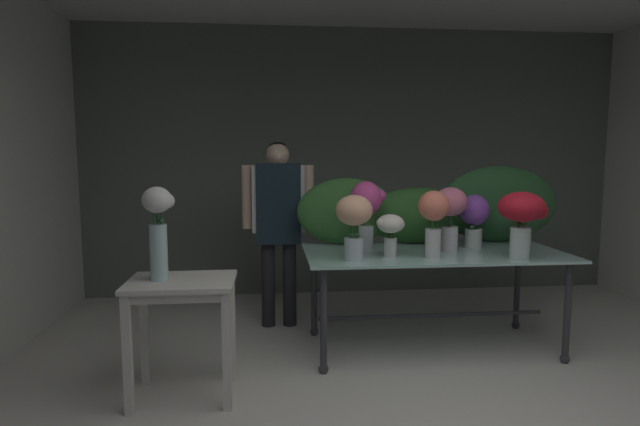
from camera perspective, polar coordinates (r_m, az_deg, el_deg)
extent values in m
plane|color=silver|center=(4.21, 7.78, -14.85)|extent=(7.99, 7.99, 0.00)
cube|color=slate|center=(5.70, 3.76, 5.56)|extent=(5.92, 0.12, 2.86)
cube|color=#A5D7CE|center=(4.10, 12.38, -4.27)|extent=(1.99, 0.96, 0.02)
cylinder|color=#38383D|center=(3.65, 0.40, -11.81)|extent=(0.05, 0.05, 0.76)
sphere|color=#38383D|center=(3.78, 0.39, -16.86)|extent=(0.07, 0.07, 0.07)
cylinder|color=#38383D|center=(4.23, 25.70, -9.91)|extent=(0.05, 0.05, 0.76)
sphere|color=#38383D|center=(4.33, 25.46, -14.37)|extent=(0.07, 0.07, 0.07)
cylinder|color=#38383D|center=(4.38, -0.67, -8.66)|extent=(0.05, 0.05, 0.76)
sphere|color=#38383D|center=(4.49, -0.66, -12.98)|extent=(0.07, 0.07, 0.07)
cylinder|color=#38383D|center=(4.87, 21.00, -7.54)|extent=(0.05, 0.05, 0.76)
sphere|color=#38383D|center=(4.96, 20.83, -11.47)|extent=(0.07, 0.07, 0.07)
cylinder|color=#38383D|center=(4.23, 12.21, -11.01)|extent=(1.79, 0.03, 0.03)
cube|color=silver|center=(3.33, -15.09, -7.38)|extent=(0.65, 0.49, 0.03)
cube|color=silver|center=(3.34, -15.07, -8.12)|extent=(0.59, 0.43, 0.06)
cube|color=silver|center=(3.31, -20.54, -14.54)|extent=(0.05, 0.05, 0.73)
cube|color=silver|center=(3.22, -10.29, -14.86)|extent=(0.05, 0.05, 0.73)
cube|color=silver|center=(3.69, -18.87, -12.27)|extent=(0.05, 0.05, 0.73)
cube|color=silver|center=(3.60, -9.76, -12.46)|extent=(0.05, 0.05, 0.73)
cylinder|color=#232328|center=(4.63, -5.76, -7.25)|extent=(0.12, 0.12, 0.86)
cylinder|color=#232328|center=(4.63, -3.38, -7.22)|extent=(0.12, 0.12, 0.86)
cube|color=silver|center=(4.51, -4.66, 1.64)|extent=(0.45, 0.22, 0.58)
cube|color=#192833|center=(4.40, -4.62, 0.99)|extent=(0.38, 0.02, 0.70)
cylinder|color=beige|center=(4.51, -8.08, 1.77)|extent=(0.09, 0.09, 0.55)
cylinder|color=beige|center=(4.52, -1.24, 1.85)|extent=(0.09, 0.09, 0.55)
sphere|color=beige|center=(4.49, -4.70, 6.46)|extent=(0.20, 0.20, 0.20)
ellipsoid|color=black|center=(4.51, -4.71, 7.28)|extent=(0.15, 0.15, 0.09)
ellipsoid|color=#387033|center=(4.26, 2.93, 0.17)|extent=(0.82, 0.21, 0.55)
ellipsoid|color=#2D6028|center=(4.40, 10.73, -0.27)|extent=(0.91, 0.32, 0.47)
ellipsoid|color=#28562D|center=(4.64, 19.12, 0.93)|extent=(1.03, 0.29, 0.65)
cylinder|color=silver|center=(3.66, 3.75, -3.99)|extent=(0.14, 0.14, 0.16)
cylinder|color=#9EBCB2|center=(3.66, 3.75, -4.70)|extent=(0.13, 0.13, 0.07)
cylinder|color=#2D6028|center=(3.65, 4.22, -2.91)|extent=(0.01, 0.01, 0.28)
cylinder|color=#2D6028|center=(3.67, 3.49, -2.85)|extent=(0.01, 0.01, 0.28)
cylinder|color=#2D6028|center=(3.62, 3.55, -2.97)|extent=(0.01, 0.01, 0.28)
ellipsoid|color=#F4B78E|center=(3.62, 3.79, 0.31)|extent=(0.26, 0.26, 0.22)
sphere|color=#F4B78E|center=(3.59, 2.49, -0.20)|extent=(0.08, 0.08, 0.08)
sphere|color=#F4B78E|center=(3.64, 4.92, 0.62)|extent=(0.08, 0.08, 0.08)
ellipsoid|color=#28562D|center=(3.63, 3.73, -2.42)|extent=(0.11, 0.06, 0.03)
cylinder|color=silver|center=(4.06, 5.05, -2.75)|extent=(0.12, 0.12, 0.19)
cylinder|color=#9EBCB2|center=(4.07, 5.04, -3.49)|extent=(0.11, 0.11, 0.08)
cylinder|color=#477F3D|center=(4.05, 5.39, -1.76)|extent=(0.01, 0.01, 0.31)
cylinder|color=#477F3D|center=(4.07, 4.98, -1.71)|extent=(0.01, 0.01, 0.31)
cylinder|color=#477F3D|center=(4.05, 4.59, -1.75)|extent=(0.01, 0.01, 0.31)
cylinder|color=#477F3D|center=(4.02, 5.11, -1.80)|extent=(0.01, 0.01, 0.31)
ellipsoid|color=#E54C9E|center=(4.02, 5.10, 1.60)|extent=(0.25, 0.25, 0.27)
sphere|color=#E54C9E|center=(4.00, 3.85, 1.19)|extent=(0.07, 0.07, 0.07)
sphere|color=#E54C9E|center=(4.05, 6.63, 1.90)|extent=(0.10, 0.10, 0.10)
cylinder|color=silver|center=(3.95, 21.24, -3.13)|extent=(0.14, 0.14, 0.23)
cylinder|color=#9EBCB2|center=(3.96, 21.20, -4.06)|extent=(0.13, 0.13, 0.10)
cylinder|color=#477F3D|center=(3.95, 21.63, -2.47)|extent=(0.01, 0.01, 0.30)
cylinder|color=#477F3D|center=(3.97, 21.19, -2.42)|extent=(0.01, 0.01, 0.30)
cylinder|color=#477F3D|center=(3.92, 20.86, -2.50)|extent=(0.01, 0.01, 0.30)
cylinder|color=#477F3D|center=(3.92, 21.46, -2.55)|extent=(0.01, 0.01, 0.30)
ellipsoid|color=red|center=(3.92, 21.40, 0.64)|extent=(0.33, 0.33, 0.21)
sphere|color=red|center=(3.86, 20.22, 0.56)|extent=(0.12, 0.12, 0.12)
sphere|color=red|center=(3.96, 23.13, 0.21)|extent=(0.12, 0.12, 0.12)
ellipsoid|color=#477F3D|center=(3.96, 21.09, -1.11)|extent=(0.06, 0.11, 0.03)
cylinder|color=silver|center=(4.34, 21.69, -2.77)|extent=(0.10, 0.10, 0.16)
cylinder|color=#9EBCB2|center=(4.35, 21.67, -3.36)|extent=(0.09, 0.09, 0.07)
cylinder|color=#477F3D|center=(4.35, 21.95, -2.10)|extent=(0.01, 0.01, 0.24)
cylinder|color=#477F3D|center=(4.36, 21.64, -2.07)|extent=(0.01, 0.01, 0.24)
cylinder|color=#477F3D|center=(4.33, 21.51, -2.13)|extent=(0.01, 0.01, 0.24)
cylinder|color=#477F3D|center=(4.33, 21.84, -2.14)|extent=(0.01, 0.01, 0.24)
ellipsoid|color=#B28ED1|center=(4.32, 21.81, 0.02)|extent=(0.16, 0.16, 0.14)
sphere|color=#B28ED1|center=(4.34, 22.48, -0.19)|extent=(0.08, 0.08, 0.08)
ellipsoid|color=#477F3D|center=(4.29, 21.76, -1.53)|extent=(0.07, 0.11, 0.03)
cylinder|color=silver|center=(3.82, 12.38, -3.29)|extent=(0.11, 0.11, 0.21)
cylinder|color=#9EBCB2|center=(3.83, 12.36, -4.17)|extent=(0.10, 0.10, 0.09)
cylinder|color=#28562D|center=(3.81, 12.72, -2.47)|extent=(0.01, 0.01, 0.30)
cylinder|color=#28562D|center=(3.83, 12.15, -2.42)|extent=(0.01, 0.01, 0.30)
cylinder|color=#28562D|center=(3.78, 12.33, -2.54)|extent=(0.01, 0.01, 0.30)
ellipsoid|color=#EF7A60|center=(3.78, 12.48, 0.79)|extent=(0.22, 0.22, 0.22)
sphere|color=#EF7A60|center=(3.78, 13.71, 0.79)|extent=(0.06, 0.06, 0.06)
cylinder|color=silver|center=(4.09, 14.14, -2.82)|extent=(0.12, 0.12, 0.20)
cylinder|color=#9EBCB2|center=(4.10, 14.12, -3.57)|extent=(0.11, 0.11, 0.08)
cylinder|color=#28562D|center=(4.09, 14.41, -1.85)|extent=(0.01, 0.01, 0.31)
cylinder|color=#28562D|center=(4.11, 14.04, -1.81)|extent=(0.01, 0.01, 0.31)
cylinder|color=#28562D|center=(4.08, 13.94, -1.87)|extent=(0.01, 0.01, 0.31)
cylinder|color=#28562D|center=(4.06, 14.22, -1.92)|extent=(0.01, 0.01, 0.31)
ellipsoid|color=pink|center=(4.05, 14.26, 1.23)|extent=(0.25, 0.25, 0.22)
sphere|color=pink|center=(4.01, 13.29, 0.85)|extent=(0.07, 0.07, 0.07)
sphere|color=pink|center=(4.12, 15.51, 0.72)|extent=(0.06, 0.06, 0.06)
ellipsoid|color=#28562D|center=(4.10, 13.86, -1.12)|extent=(0.10, 0.10, 0.03)
cylinder|color=silver|center=(3.80, 7.77, -3.79)|extent=(0.10, 0.10, 0.14)
cylinder|color=#9EBCB2|center=(3.81, 7.76, -4.38)|extent=(0.09, 0.09, 0.06)
cylinder|color=#2D6028|center=(3.80, 8.09, -3.25)|extent=(0.01, 0.01, 0.20)
cylinder|color=#2D6028|center=(3.82, 7.70, -3.20)|extent=(0.01, 0.01, 0.20)
cylinder|color=#2D6028|center=(3.79, 7.59, -3.26)|extent=(0.01, 0.01, 0.20)
cylinder|color=#2D6028|center=(3.77, 7.87, -3.32)|extent=(0.01, 0.01, 0.20)
ellipsoid|color=white|center=(3.77, 7.81, -1.18)|extent=(0.20, 0.20, 0.14)
sphere|color=white|center=(3.73, 6.71, -1.08)|extent=(0.06, 0.06, 0.06)
sphere|color=white|center=(3.79, 8.93, -1.23)|extent=(0.06, 0.06, 0.06)
ellipsoid|color=#2D6028|center=(3.82, 7.80, -2.37)|extent=(0.10, 0.10, 0.03)
cylinder|color=silver|center=(4.31, 16.61, -2.68)|extent=(0.13, 0.13, 0.16)
cylinder|color=#9EBCB2|center=(4.32, 16.59, -3.25)|extent=(0.12, 0.12, 0.07)
cylinder|color=#28562D|center=(4.32, 16.84, -2.10)|extent=(0.01, 0.01, 0.22)
cylinder|color=#28562D|center=(4.32, 16.41, -2.10)|extent=(0.01, 0.01, 0.22)
cylinder|color=#28562D|center=(4.27, 16.54, -2.19)|extent=(0.01, 0.01, 0.22)
ellipsoid|color=purple|center=(4.28, 16.71, 0.32)|extent=(0.24, 0.24, 0.25)
sphere|color=purple|center=(4.24, 15.93, -0.20)|extent=(0.07, 0.07, 0.07)
sphere|color=purple|center=(4.33, 17.55, 0.19)|extent=(0.11, 0.11, 0.11)
ellipsoid|color=#387033|center=(4.26, 16.49, -1.46)|extent=(0.09, 0.11, 0.03)
cylinder|color=silver|center=(3.32, -17.42, -4.17)|extent=(0.11, 0.11, 0.35)
cylinder|color=#9EBCB2|center=(3.34, -17.36, -5.82)|extent=(0.10, 0.10, 0.15)
cylinder|color=#28562D|center=(3.30, -17.08, -3.22)|extent=(0.01, 0.01, 0.44)
cylinder|color=#28562D|center=(3.33, -17.49, -3.18)|extent=(0.01, 0.01, 0.44)
cylinder|color=#28562D|center=(3.29, -17.79, -3.28)|extent=(0.01, 0.01, 0.44)
ellipsoid|color=white|center=(3.27, -17.62, 1.40)|extent=(0.18, 0.18, 0.16)
sphere|color=white|center=(3.28, -16.59, 1.29)|extent=(0.09, 0.09, 0.09)
ellipsoid|color=#28562D|center=(3.31, -17.16, -0.77)|extent=(0.06, 0.11, 0.03)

